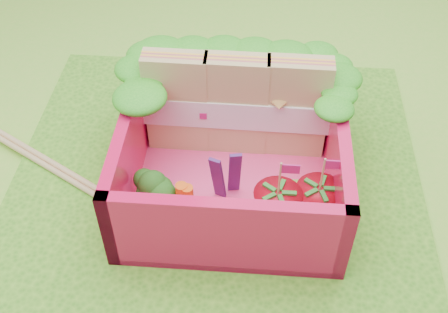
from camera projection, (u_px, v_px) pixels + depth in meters
ground at (216, 184)px, 3.59m from camera, size 14.00×14.00×0.00m
placemat at (216, 183)px, 3.58m from camera, size 2.60×2.60×0.03m
bento_floor at (232, 182)px, 3.53m from camera, size 1.30×1.30×0.05m
bento_box at (233, 154)px, 3.35m from camera, size 1.30×1.30×0.55m
lettuce_ruffle at (238, 64)px, 3.43m from camera, size 1.43×0.77×0.11m
sandwich_stack at (237, 105)px, 3.49m from camera, size 1.25×0.19×0.69m
broccoli at (150, 190)px, 3.23m from camera, size 0.33×0.33×0.24m
carrot_sticks at (185, 201)px, 3.22m from camera, size 0.10×0.08×0.26m
purple_wedges at (226, 175)px, 3.28m from camera, size 0.17×0.09×0.38m
strawberry_left at (277, 209)px, 3.16m from camera, size 0.27×0.27×0.51m
strawberry_right at (317, 204)px, 3.19m from camera, size 0.27×0.27×0.51m
snap_peas at (298, 206)px, 3.33m from camera, size 0.55×0.48×0.05m
chopsticks at (57, 169)px, 3.62m from camera, size 2.15×1.27×0.04m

